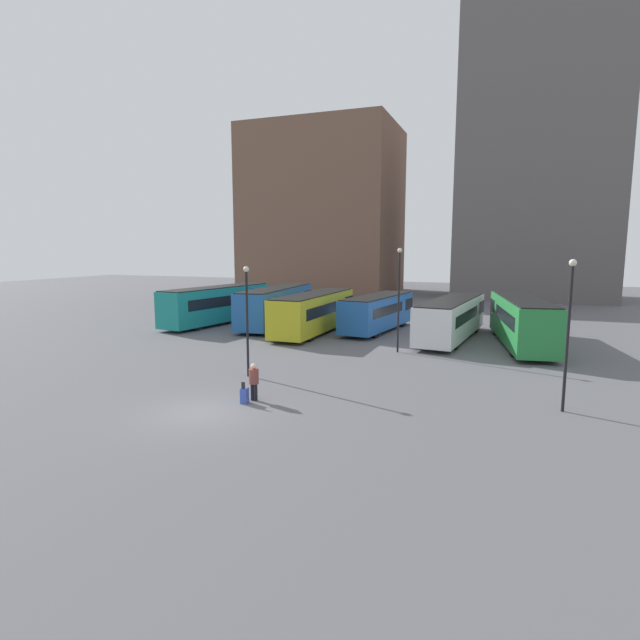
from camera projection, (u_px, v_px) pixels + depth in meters
ground_plane at (201, 412)px, 19.57m from camera, size 160.00×160.00×0.00m
building_block_left at (323, 211)px, 73.48m from camera, size 21.12×15.96×23.61m
building_block_right at (539, 121)px, 62.04m from camera, size 18.63×14.18×44.29m
bus_0 at (218, 303)px, 42.46m from camera, size 4.14×11.83×3.17m
bus_1 at (277, 305)px, 41.62m from camera, size 3.51×11.94×3.16m
bus_2 at (314, 311)px, 37.95m from camera, size 2.74×11.22×3.00m
bus_3 at (378, 311)px, 38.73m from camera, size 3.75×9.80×2.77m
bus_4 at (452, 317)px, 35.27m from camera, size 3.80×11.99×2.84m
bus_5 at (521, 319)px, 32.86m from camera, size 4.26×12.13×3.17m
traveler at (254, 379)px, 20.94m from camera, size 0.46×0.46×1.60m
suitcase at (244, 395)px, 20.65m from camera, size 0.32×0.36×0.93m
lamp_post_0 at (399, 292)px, 30.36m from camera, size 0.28×0.28×6.39m
lamp_post_1 at (569, 324)px, 19.15m from camera, size 0.28×0.28×5.97m
lamp_post_2 at (247, 312)px, 24.59m from camera, size 0.28×0.28×5.50m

